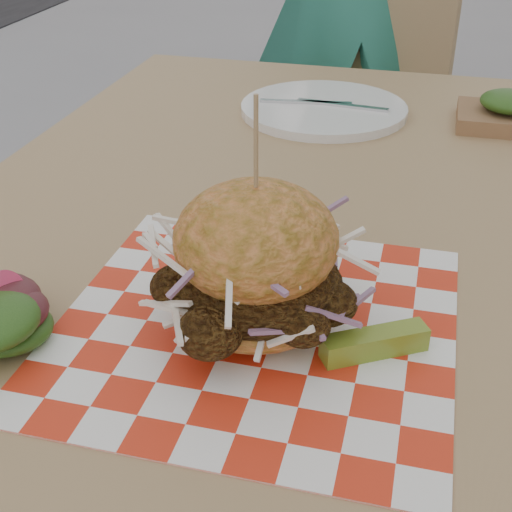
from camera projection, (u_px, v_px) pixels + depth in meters
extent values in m
cube|color=tan|center=(279.00, 214.00, 0.90)|extent=(0.80, 1.20, 0.04)
cylinder|color=#333338|center=(182.00, 238.00, 1.61)|extent=(0.05, 0.05, 0.71)
cylinder|color=#333338|center=(495.00, 278.00, 1.47)|extent=(0.05, 0.05, 0.71)
cube|color=tan|center=(357.00, 150.00, 1.81)|extent=(0.50, 0.50, 0.04)
cube|color=tan|center=(392.00, 33.00, 1.84)|extent=(0.42, 0.13, 0.50)
cylinder|color=#333338|center=(262.00, 245.00, 1.86)|extent=(0.03, 0.03, 0.43)
cylinder|color=#333338|center=(394.00, 279.00, 1.72)|extent=(0.03, 0.03, 0.43)
cylinder|color=#333338|center=(316.00, 192.00, 2.14)|extent=(0.03, 0.03, 0.43)
cylinder|color=#333338|center=(434.00, 218.00, 2.00)|extent=(0.03, 0.03, 0.43)
cube|color=red|center=(256.00, 325.00, 0.66)|extent=(0.36, 0.36, 0.00)
ellipsoid|color=orange|center=(256.00, 302.00, 0.65)|extent=(0.14, 0.14, 0.05)
ellipsoid|color=brown|center=(256.00, 284.00, 0.64)|extent=(0.16, 0.14, 0.08)
ellipsoid|color=orange|center=(256.00, 240.00, 0.61)|extent=(0.14, 0.14, 0.10)
cylinder|color=tan|center=(256.00, 160.00, 0.58)|extent=(0.00, 0.00, 0.11)
cube|color=olive|center=(375.00, 343.00, 0.62)|extent=(0.09, 0.07, 0.02)
ellipsoid|color=#3F1419|center=(10.00, 327.00, 0.63)|extent=(0.08, 0.08, 0.03)
ellipsoid|color=#204614|center=(10.00, 310.00, 0.66)|extent=(0.08, 0.08, 0.03)
cylinder|color=#FF467D|center=(5.00, 294.00, 0.64)|extent=(0.05, 0.05, 0.04)
cylinder|color=white|center=(324.00, 109.00, 1.16)|extent=(0.27, 0.27, 0.01)
cube|color=silver|center=(306.00, 102.00, 1.16)|extent=(0.15, 0.03, 0.00)
cube|color=silver|center=(342.00, 105.00, 1.15)|extent=(0.15, 0.03, 0.00)
cube|color=brown|center=(507.00, 119.00, 1.10)|extent=(0.15, 0.12, 0.02)
ellipsoid|color=#204614|center=(510.00, 101.00, 1.09)|extent=(0.09, 0.09, 0.03)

